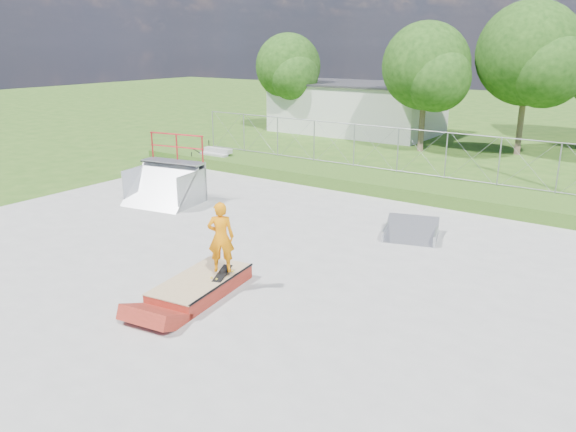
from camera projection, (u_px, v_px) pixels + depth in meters
The scene contains 14 objects.
ground at pixel (230, 262), 14.84m from camera, with size 120.00×120.00×0.00m, color #2C5418.
concrete_pad at pixel (230, 262), 14.84m from camera, with size 20.00×16.00×0.04m, color #999996.
grass_berm at pixel (386, 183), 22.22m from camera, with size 24.00×3.00×0.50m, color #2C5418.
grind_box at pixel (201, 286), 12.94m from camera, with size 1.58×2.71×0.38m.
quarter_pipe at pixel (162, 172), 19.80m from camera, with size 2.40×2.03×2.40m, color #B0B3B9, non-canonical shape.
flat_bank_ramp at pixel (411, 231), 16.60m from camera, with size 1.51×1.62×0.46m, color #B0B3B9, non-canonical shape.
skateboard at pixel (222, 274), 13.03m from camera, with size 0.22×0.80×0.02m, color black.
skater at pixel (221, 240), 12.78m from camera, with size 0.61×0.40×1.66m, color orange.
concrete_stairs at pixel (212, 158), 26.18m from camera, with size 1.50×1.60×0.80m, color #999996, non-canonical shape.
chain_link_fence at pixel (398, 150), 22.67m from camera, with size 20.00×0.06×1.80m, color gray, non-canonical shape.
utility_building_flat at pixel (357, 108), 36.02m from camera, with size 10.00×6.00×3.00m, color silver.
tree_left_near at pixel (429, 70), 28.53m from camera, with size 4.76×4.48×6.65m.
tree_center at pixel (534, 58), 27.44m from camera, with size 5.44×5.12×7.60m.
tree_left_far at pixel (290, 69), 35.66m from camera, with size 4.42×4.16×6.18m.
Camera 1 is at (9.14, -10.47, 5.57)m, focal length 35.00 mm.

